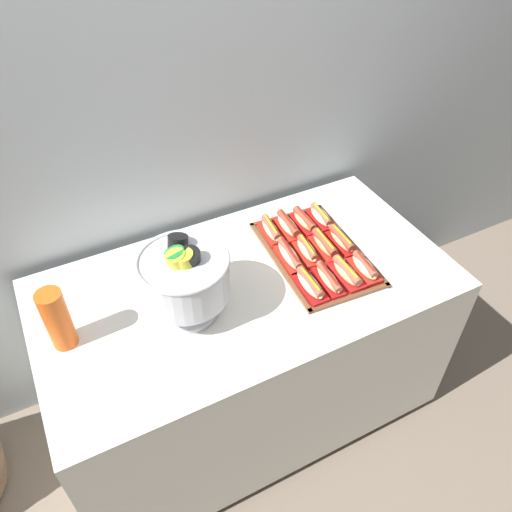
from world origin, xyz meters
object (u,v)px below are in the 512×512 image
hot_dog_1 (328,279)px  hot_dog_9 (288,226)px  serving_tray (315,254)px  buffet_table (248,347)px  hot_dog_4 (289,256)px  hot_dog_5 (307,250)px  hot_dog_8 (271,230)px  punch_bowl (184,276)px  hot_dog_3 (364,267)px  hot_dog_11 (321,217)px  hot_dog_0 (310,285)px  hot_dog_6 (324,245)px  hot_dog_7 (341,240)px  hot_dog_2 (347,273)px  hot_dog_10 (305,221)px  cup_stack (57,319)px

hot_dog_1 → hot_dog_9: size_ratio=0.99×
hot_dog_1 → serving_tray: bearing=73.4°
buffet_table → hot_dog_4: size_ratio=8.14×
hot_dog_5 → hot_dog_8: bearing=110.6°
serving_tray → punch_bowl: size_ratio=1.80×
hot_dog_1 → hot_dog_3: bearing=-3.8°
buffet_table → hot_dog_11: size_ratio=9.64×
hot_dog_0 → hot_dog_9: (0.10, 0.32, -0.00)m
hot_dog_6 → serving_tray: bearing=176.2°
hot_dog_5 → hot_dog_7: size_ratio=0.97×
hot_dog_2 → hot_dog_10: (0.02, 0.33, -0.00)m
buffet_table → cup_stack: 0.81m
serving_tray → hot_dog_6: bearing=-3.8°
hot_dog_10 → punch_bowl: punch_bowl is taller
punch_bowl → hot_dog_7: bearing=3.5°
hot_dog_8 → punch_bowl: 0.51m
hot_dog_8 → hot_dog_10: (0.15, -0.01, -0.00)m
hot_dog_1 → hot_dog_6: hot_dog_6 is taller
hot_dog_1 → hot_dog_9: hot_dog_9 is taller
hot_dog_3 → hot_dog_7: (0.01, 0.16, 0.00)m
hot_dog_9 → cup_stack: 0.93m
hot_dog_0 → hot_dog_7: bearing=32.4°
hot_dog_4 → punch_bowl: size_ratio=0.61×
hot_dog_4 → hot_dog_8: size_ratio=1.11×
hot_dog_9 → hot_dog_2: bearing=-81.0°
hot_dog_4 → hot_dog_10: (0.16, 0.15, -0.00)m
serving_tray → hot_dog_5: bearing=176.2°
hot_dog_2 → hot_dog_4: same height
hot_dog_1 → cup_stack: size_ratio=0.75×
hot_dog_9 → hot_dog_10: (0.07, -0.00, -0.00)m
hot_dog_8 → hot_dog_4: bearing=-93.8°
serving_tray → hot_dog_11: 0.20m
hot_dog_7 → hot_dog_9: same height
hot_dog_3 → hot_dog_4: 0.28m
cup_stack → serving_tray: bearing=-0.5°
hot_dog_2 → punch_bowl: bearing=168.1°
hot_dog_4 → hot_dog_10: bearing=43.9°
serving_tray → hot_dog_7: size_ratio=3.33×
hot_dog_1 → hot_dog_8: 0.34m
punch_bowl → hot_dog_4: bearing=7.4°
hot_dog_0 → hot_dog_10: size_ratio=1.09×
buffet_table → hot_dog_0: 0.47m
hot_dog_4 → buffet_table: bearing=-173.3°
hot_dog_11 → hot_dog_5: bearing=-136.1°
hot_dog_0 → hot_dog_4: size_ratio=0.91×
hot_dog_1 → hot_dog_7: size_ratio=1.03×
hot_dog_0 → hot_dog_6: bearing=43.9°
hot_dog_0 → hot_dog_11: size_ratio=1.08×
punch_bowl → cup_stack: size_ratio=1.35×
serving_tray → hot_dog_6: 0.05m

